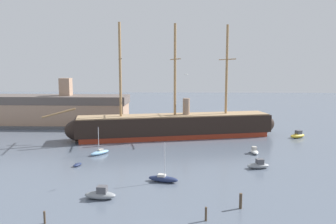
# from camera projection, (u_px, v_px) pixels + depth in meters

# --- Properties ---
(tall_ship) EXTENTS (58.92, 19.03, 28.74)m
(tall_ship) POSITION_uv_depth(u_px,v_px,m) (175.00, 126.00, 87.48)
(tall_ship) COLOR maroon
(tall_ship) RESTS_ON ground
(motorboat_foreground_left) EXTENTS (4.49, 2.07, 1.85)m
(motorboat_foreground_left) POSITION_uv_depth(u_px,v_px,m) (100.00, 194.00, 47.50)
(motorboat_foreground_left) COLOR gray
(motorboat_foreground_left) RESTS_ON ground
(sailboat_near_centre) EXTENTS (5.15, 2.72, 6.43)m
(sailboat_near_centre) POSITION_uv_depth(u_px,v_px,m) (163.00, 179.00, 54.41)
(sailboat_near_centre) COLOR #1E284C
(sailboat_near_centre) RESTS_ON ground
(dinghy_mid_left) EXTENTS (1.60, 2.40, 0.52)m
(dinghy_mid_left) POSITION_uv_depth(u_px,v_px,m) (77.00, 165.00, 62.97)
(dinghy_mid_left) COLOR #1E284C
(dinghy_mid_left) RESTS_ON ground
(motorboat_mid_right) EXTENTS (4.34, 2.41, 1.72)m
(motorboat_mid_right) POSITION_uv_depth(u_px,v_px,m) (258.00, 165.00, 61.56)
(motorboat_mid_right) COLOR gray
(motorboat_mid_right) RESTS_ON ground
(sailboat_alongside_bow) EXTENTS (3.91, 4.35, 5.88)m
(sailboat_alongside_bow) POSITION_uv_depth(u_px,v_px,m) (100.00, 152.00, 71.04)
(sailboat_alongside_bow) COLOR #7FB2D6
(sailboat_alongside_bow) RESTS_ON ground
(motorboat_alongside_stern) EXTENTS (1.54, 3.47, 1.44)m
(motorboat_alongside_stern) POSITION_uv_depth(u_px,v_px,m) (254.00, 151.00, 71.88)
(motorboat_alongside_stern) COLOR silver
(motorboat_alongside_stern) RESTS_ON ground
(motorboat_far_right) EXTENTS (4.93, 3.94, 1.93)m
(motorboat_far_right) POSITION_uv_depth(u_px,v_px,m) (298.00, 135.00, 87.53)
(motorboat_far_right) COLOR gold
(motorboat_far_right) RESTS_ON ground
(dinghy_distant_centre) EXTENTS (1.43, 2.67, 0.60)m
(dinghy_distant_centre) POSITION_uv_depth(u_px,v_px,m) (175.00, 128.00, 98.94)
(dinghy_distant_centre) COLOR orange
(dinghy_distant_centre) RESTS_ON ground
(mooring_piling_nearest) EXTENTS (0.28, 0.28, 1.72)m
(mooring_piling_nearest) POSITION_uv_depth(u_px,v_px,m) (206.00, 214.00, 40.71)
(mooring_piling_nearest) COLOR #4C3D2D
(mooring_piling_nearest) RESTS_ON ground
(mooring_piling_left_pair) EXTENTS (0.39, 0.39, 2.04)m
(mooring_piling_left_pair) POSITION_uv_depth(u_px,v_px,m) (241.00, 201.00, 44.21)
(mooring_piling_left_pair) COLOR #4C3D2D
(mooring_piling_left_pair) RESTS_ON ground
(mooring_piling_right_pair) EXTENTS (0.25, 0.25, 1.52)m
(mooring_piling_right_pair) POSITION_uv_depth(u_px,v_px,m) (45.00, 217.00, 40.03)
(mooring_piling_right_pair) COLOR #4C3D2D
(mooring_piling_right_pair) RESTS_ON ground
(dockside_warehouse_left) EXTENTS (47.36, 12.81, 14.63)m
(dockside_warehouse_left) POSITION_uv_depth(u_px,v_px,m) (56.00, 111.00, 104.31)
(dockside_warehouse_left) COLOR #565659
(dockside_warehouse_left) RESTS_ON ground
(seagull_in_flight) EXTENTS (0.78, 1.25, 0.14)m
(seagull_in_flight) POSITION_uv_depth(u_px,v_px,m) (186.00, 75.00, 56.30)
(seagull_in_flight) COLOR silver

